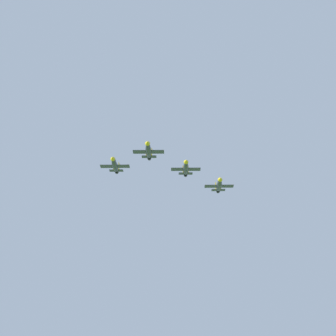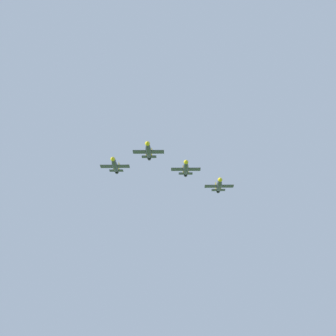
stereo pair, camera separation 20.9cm
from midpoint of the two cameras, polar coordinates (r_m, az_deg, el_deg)
The scene contains 4 objects.
jet_lead at distance 203.65m, azimuth -1.74°, elevation 1.52°, with size 15.74×10.16×3.39m.
jet_left_wingman at distance 216.09m, azimuth 1.53°, elevation -0.01°, with size 15.76×10.18×3.39m.
jet_right_wingman at distance 217.43m, azimuth -4.66°, elevation 0.25°, with size 15.75×10.18×3.39m.
jet_left_outer at distance 229.16m, azimuth 4.43°, elevation -1.49°, with size 16.35×10.59×3.53m.
Camera 1 is at (-168.13, 21.46, 82.73)m, focal length 70.33 mm.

